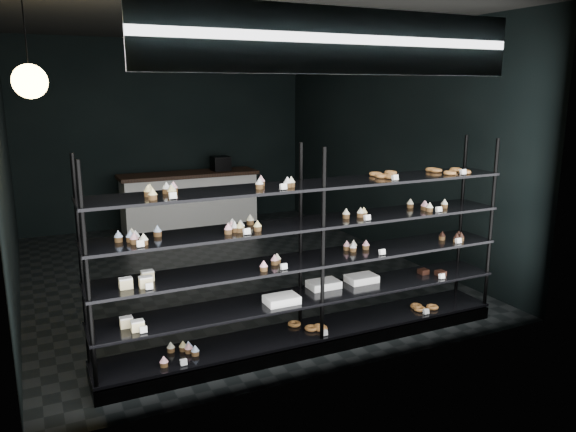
# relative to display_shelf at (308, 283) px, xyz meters

# --- Properties ---
(room) EXTENTS (5.01, 6.01, 3.20)m
(room) POSITION_rel_display_shelf_xyz_m (0.04, 2.45, 0.97)
(room) COLOR black
(room) RESTS_ON ground
(display_shelf) EXTENTS (4.00, 0.50, 1.91)m
(display_shelf) POSITION_rel_display_shelf_xyz_m (0.00, 0.00, 0.00)
(display_shelf) COLOR black
(display_shelf) RESTS_ON room
(signage) EXTENTS (3.30, 0.05, 0.50)m
(signage) POSITION_rel_display_shelf_xyz_m (0.04, -0.48, 2.12)
(signage) COLOR #0B123B
(signage) RESTS_ON room
(pendant_lamp) EXTENTS (0.29, 0.29, 0.88)m
(pendant_lamp) POSITION_rel_display_shelf_xyz_m (-2.16, 0.97, 1.82)
(pendant_lamp) COLOR black
(pendant_lamp) RESTS_ON room
(service_counter) EXTENTS (2.35, 0.65, 1.23)m
(service_counter) POSITION_rel_display_shelf_xyz_m (0.27, 4.95, -0.13)
(service_counter) COLOR silver
(service_counter) RESTS_ON room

